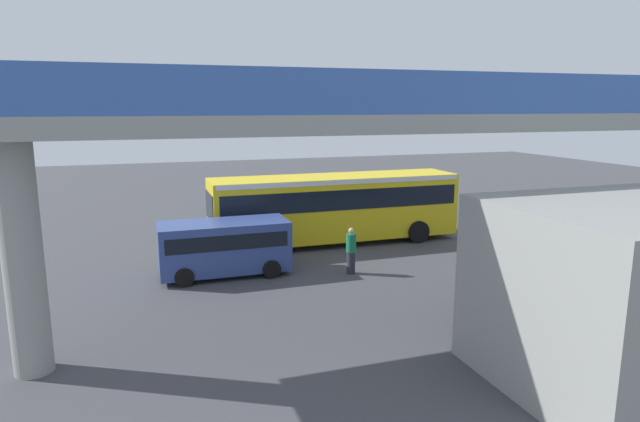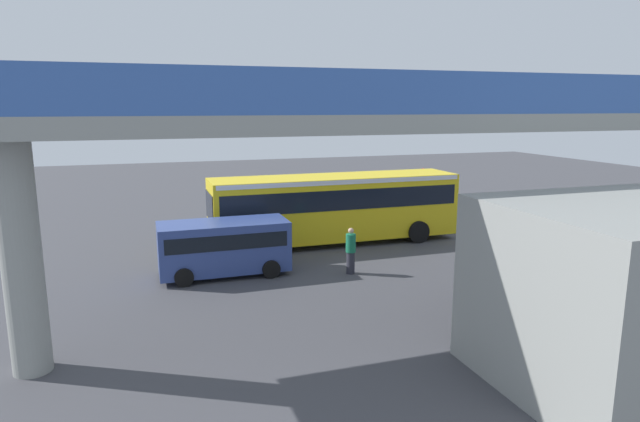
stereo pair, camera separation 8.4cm
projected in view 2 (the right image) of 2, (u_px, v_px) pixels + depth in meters
name	position (u px, v px, depth m)	size (l,w,h in m)	color
ground	(361.00, 239.00, 26.04)	(80.00, 80.00, 0.00)	#424247
city_bus	(335.00, 203.00, 25.05)	(11.54, 2.85, 3.15)	yellow
parked_van	(224.00, 244.00, 20.37)	(4.80, 2.17, 2.05)	#33478C
bicycle_blue	(596.00, 225.00, 27.31)	(1.77, 0.44, 0.96)	black
bicycle_red	(603.00, 233.00, 25.58)	(1.77, 0.44, 0.96)	black
pedestrian	(351.00, 251.00, 20.55)	(0.38, 0.38, 1.79)	#2D2D38
traffic_sign	(424.00, 185.00, 30.77)	(0.08, 0.60, 2.80)	slate
lane_dash_leftmost	(475.00, 219.00, 30.70)	(2.00, 0.20, 0.01)	silver
lane_dash_left	(412.00, 224.00, 29.46)	(2.00, 0.20, 0.01)	silver
lane_dash_centre	(343.00, 229.00, 28.22)	(2.00, 0.20, 0.01)	silver
lane_dash_right	(269.00, 234.00, 26.98)	(2.00, 0.20, 0.01)	silver
lane_dash_rightmost	(187.00, 241.00, 25.73)	(2.00, 0.20, 0.01)	silver
pedestrian_overpass	(489.00, 138.00, 16.01)	(27.27, 2.60, 7.21)	gray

